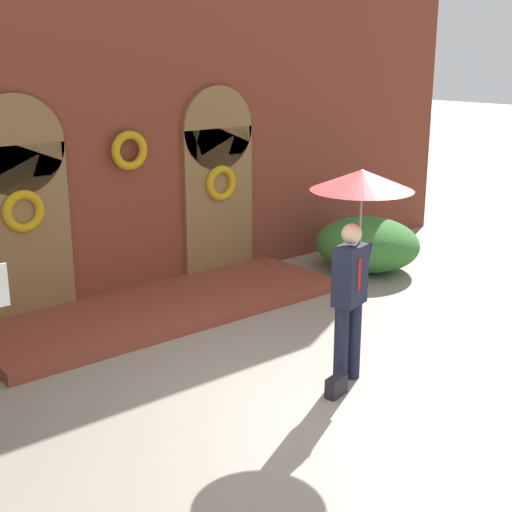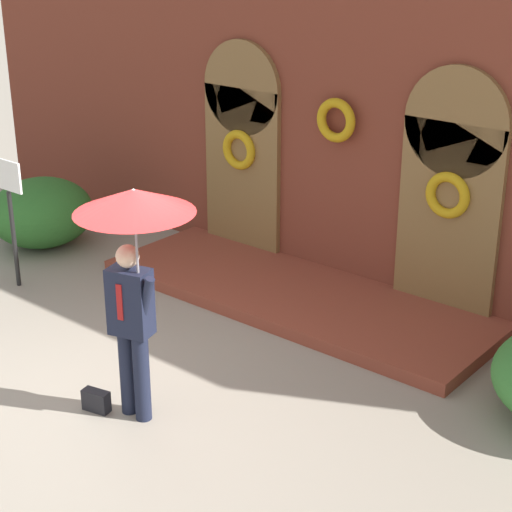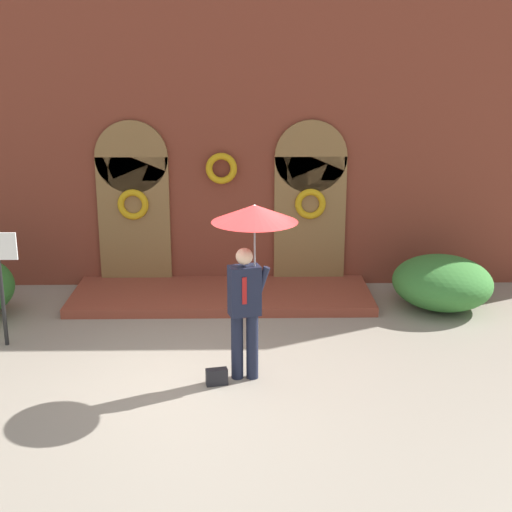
{
  "view_description": "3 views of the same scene",
  "coord_description": "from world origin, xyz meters",
  "px_view_note": "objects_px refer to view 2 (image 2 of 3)",
  "views": [
    {
      "loc": [
        -5.03,
        -5.03,
        3.55
      ],
      "look_at": [
        0.31,
        1.42,
        1.13
      ],
      "focal_mm": 50.0,
      "sensor_mm": 36.0,
      "label": 1
    },
    {
      "loc": [
        5.92,
        -4.89,
        4.62
      ],
      "look_at": [
        0.31,
        1.9,
        1.06
      ],
      "focal_mm": 60.0,
      "sensor_mm": 36.0,
      "label": 2
    },
    {
      "loc": [
        0.4,
        -8.77,
        4.19
      ],
      "look_at": [
        0.58,
        1.67,
        1.2
      ],
      "focal_mm": 50.0,
      "sensor_mm": 36.0,
      "label": 3
    }
  ],
  "objects_px": {
    "sign_post": "(10,202)",
    "shrub_left": "(42,212)",
    "person_with_umbrella": "(134,236)",
    "handbag": "(96,401)"
  },
  "relations": [
    {
      "from": "sign_post",
      "to": "shrub_left",
      "type": "distance_m",
      "value": 1.64
    },
    {
      "from": "handbag",
      "to": "person_with_umbrella",
      "type": "bearing_deg",
      "value": 10.69
    },
    {
      "from": "sign_post",
      "to": "shrub_left",
      "type": "relative_size",
      "value": 1.12
    },
    {
      "from": "handbag",
      "to": "shrub_left",
      "type": "relative_size",
      "value": 0.18
    },
    {
      "from": "person_with_umbrella",
      "to": "shrub_left",
      "type": "bearing_deg",
      "value": 153.09
    },
    {
      "from": "sign_post",
      "to": "shrub_left",
      "type": "bearing_deg",
      "value": 129.64
    },
    {
      "from": "person_with_umbrella",
      "to": "handbag",
      "type": "height_order",
      "value": "person_with_umbrella"
    },
    {
      "from": "handbag",
      "to": "sign_post",
      "type": "xyz_separation_m",
      "value": [
        -3.17,
        1.38,
        1.05
      ]
    },
    {
      "from": "person_with_umbrella",
      "to": "handbag",
      "type": "xyz_separation_m",
      "value": [
        -0.47,
        -0.2,
        -1.8
      ]
    },
    {
      "from": "person_with_umbrella",
      "to": "shrub_left",
      "type": "xyz_separation_m",
      "value": [
        -4.6,
        2.33,
        -1.41
      ]
    }
  ]
}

